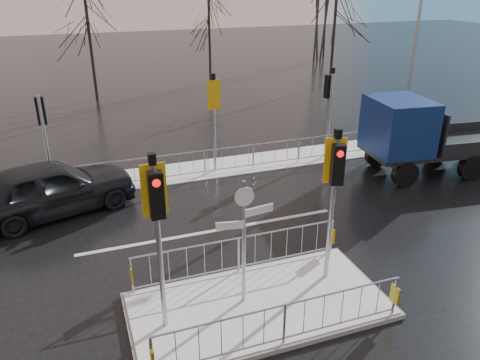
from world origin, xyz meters
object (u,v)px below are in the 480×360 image
object	(u,v)px
car_far_lane	(51,188)
flatbed_truck	(419,134)
traffic_island	(258,294)
street_lamp_right	(416,46)

from	to	relation	value
car_far_lane	flatbed_truck	distance (m)	13.30
flatbed_truck	car_far_lane	bearing A→B (deg)	174.47
car_far_lane	flatbed_truck	bearing A→B (deg)	-111.50
traffic_island	car_far_lane	size ratio (longest dim) A/B	1.14
street_lamp_right	car_far_lane	bearing A→B (deg)	-173.30
traffic_island	car_far_lane	xyz separation A→B (m)	(-4.46, 6.72, 0.50)
traffic_island	flatbed_truck	bearing A→B (deg)	31.86
car_far_lane	street_lamp_right	xyz separation A→B (m)	(15.05, 1.77, 3.50)
car_far_lane	street_lamp_right	distance (m)	15.55
traffic_island	flatbed_truck	world-z (taller)	traffic_island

